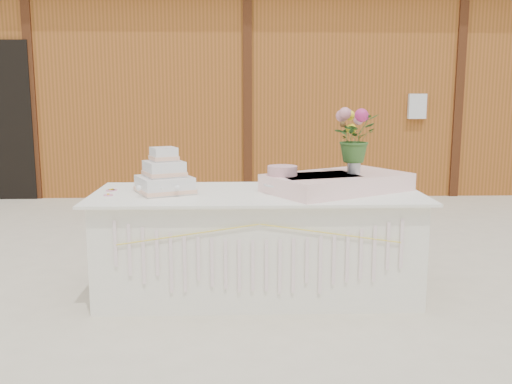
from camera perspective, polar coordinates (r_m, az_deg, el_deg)
ground at (r=4.37m, az=0.13°, el=-10.02°), size 80.00×80.00×0.00m
barn at (r=10.11m, az=-1.12°, el=10.96°), size 12.60×4.60×3.30m
cake_table at (r=4.25m, az=0.13°, el=-5.13°), size 2.40×1.00×0.77m
wedding_cake at (r=4.18m, az=-9.15°, el=1.43°), size 0.49×0.49×0.33m
pink_cake_stand at (r=4.14m, az=2.65°, el=1.42°), size 0.27×0.27×0.20m
satin_runner at (r=4.26m, az=8.14°, el=0.95°), size 1.18×1.03×0.13m
flower_vase at (r=4.28m, az=9.76°, el=2.73°), size 0.10×0.10×0.13m
bouquet at (r=4.26m, az=9.85°, el=5.99°), size 0.42×0.41×0.35m
loose_flowers at (r=4.31m, az=-14.02°, el=0.09°), size 0.15×0.33×0.02m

